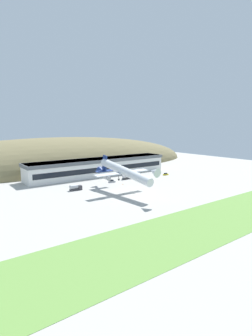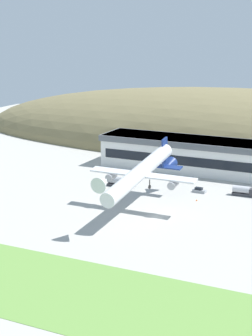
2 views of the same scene
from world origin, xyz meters
TOP-DOWN VIEW (x-y plane):
  - ground_plane at (0.00, 0.00)m, footprint 355.99×355.99m
  - grass_strip_foreground at (0.00, -50.07)m, footprint 320.39×29.32m
  - hill_backdrop at (0.76, 105.93)m, footprint 280.35×84.14m
  - terminal_building at (10.30, 54.35)m, footprint 106.64×17.86m
  - cargo_airplane at (-6.24, 2.87)m, footprint 32.55×50.81m
  - service_car_0 at (3.16, 28.25)m, footprint 4.46×2.05m
  - service_car_1 at (48.04, 25.67)m, footprint 4.19×1.80m
  - fuel_truck at (-24.10, 23.21)m, footprint 6.91×2.66m
  - box_truck at (17.54, 30.91)m, footprint 8.42×2.68m
  - traffic_cone_0 at (5.34, 19.36)m, footprint 0.52×0.52m

SIDE VIEW (x-z plane):
  - ground_plane at x=0.00m, z-range 0.00..0.00m
  - hill_backdrop at x=0.76m, z-range -25.57..25.57m
  - grass_strip_foreground at x=0.00m, z-range 0.00..0.08m
  - traffic_cone_0 at x=5.34m, z-range -0.01..0.57m
  - service_car_1 at x=48.04m, z-range -0.14..1.47m
  - service_car_0 at x=3.16m, z-range -0.15..1.53m
  - box_truck at x=17.54m, z-range -0.08..3.11m
  - fuel_truck at x=-24.10m, z-range -0.12..3.17m
  - terminal_building at x=10.30m, z-range 0.81..12.90m
  - cargo_airplane at x=-6.24m, z-range 5.47..17.73m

